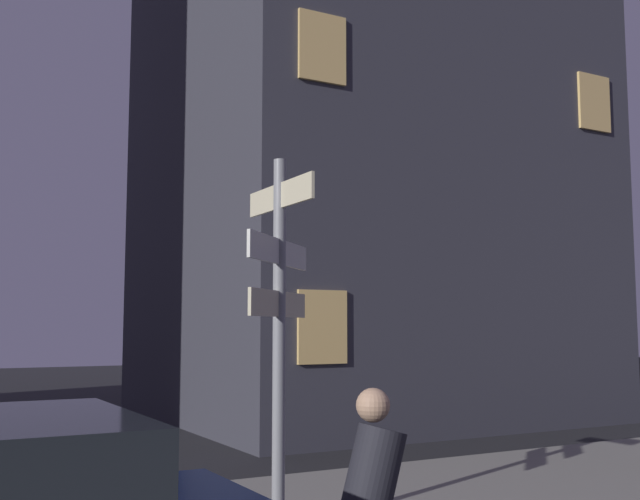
# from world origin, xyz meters

# --- Properties ---
(signpost) EXTENTS (1.14, 1.33, 3.44)m
(signpost) POSITION_xyz_m (0.13, 6.51, 2.19)
(signpost) COLOR gray
(signpost) RESTS_ON sidewalk_kerb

